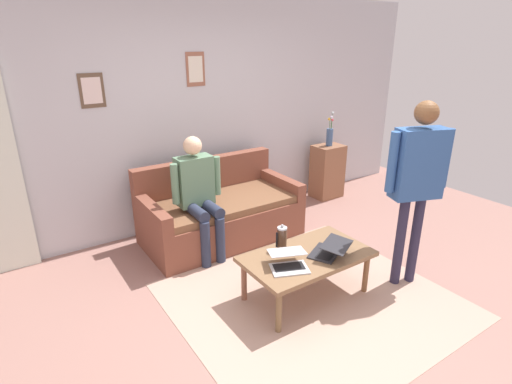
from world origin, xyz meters
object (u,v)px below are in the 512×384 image
object	(u,v)px
coffee_table	(307,259)
laptop_center	(329,250)
laptop_left	(288,263)
flower_vase	(330,135)
person_seated	(198,190)
person_standing	(418,172)
couch	(220,213)
side_shelf	(327,171)
french_press	(282,238)

from	to	relation	value
coffee_table	laptop_center	bearing A→B (deg)	145.61
coffee_table	laptop_center	xyz separation A→B (m)	(-0.16, 0.11, 0.09)
laptop_left	flower_vase	distance (m)	2.84
flower_vase	person_seated	xyz separation A→B (m)	(2.30, 0.50, -0.19)
person_seated	laptop_center	bearing A→B (deg)	113.71
person_standing	laptop_left	bearing A→B (deg)	-12.61
coffee_table	person_standing	bearing A→B (deg)	159.67
couch	coffee_table	size ratio (longest dim) A/B	1.56
side_shelf	flower_vase	bearing A→B (deg)	90.12
laptop_left	couch	bearing A→B (deg)	-97.33
laptop_center	person_seated	distance (m)	1.48
french_press	side_shelf	xyz separation A→B (m)	(-2.00, -1.54, -0.15)
person_standing	side_shelf	bearing A→B (deg)	-114.40
laptop_left	laptop_center	bearing A→B (deg)	175.76
coffee_table	french_press	world-z (taller)	french_press
french_press	coffee_table	bearing A→B (deg)	123.34
person_seated	flower_vase	bearing A→B (deg)	-167.65
coffee_table	french_press	distance (m)	0.28
couch	flower_vase	xyz separation A→B (m)	(-1.94, -0.28, 0.62)
laptop_center	flower_vase	size ratio (longest dim) A/B	0.89
couch	french_press	distance (m)	1.28
person_standing	coffee_table	bearing A→B (deg)	-20.33
couch	laptop_left	size ratio (longest dim) A/B	4.45
laptop_left	person_seated	bearing A→B (deg)	-82.89
coffee_table	side_shelf	xyz separation A→B (m)	(-1.87, -1.74, 0.01)
laptop_left	side_shelf	xyz separation A→B (m)	(-2.14, -1.81, -0.08)
coffee_table	laptop_left	xyz separation A→B (m)	(0.27, 0.08, 0.09)
person_standing	french_press	bearing A→B (deg)	-27.11
couch	laptop_left	bearing A→B (deg)	82.67
laptop_left	flower_vase	world-z (taller)	flower_vase
laptop_left	side_shelf	distance (m)	2.80
laptop_center	side_shelf	world-z (taller)	side_shelf
laptop_center	french_press	size ratio (longest dim) A/B	1.73
couch	person_standing	distance (m)	2.21
french_press	side_shelf	bearing A→B (deg)	-142.42
side_shelf	person_standing	world-z (taller)	person_standing
coffee_table	laptop_left	distance (m)	0.29
person_standing	person_seated	size ratio (longest dim) A/B	1.35
person_seated	side_shelf	bearing A→B (deg)	-167.62
coffee_table	french_press	xyz separation A→B (m)	(0.13, -0.20, 0.16)
couch	laptop_left	world-z (taller)	couch
coffee_table	side_shelf	bearing A→B (deg)	-137.11
french_press	person_seated	world-z (taller)	person_seated
laptop_left	flower_vase	xyz separation A→B (m)	(-2.14, -1.81, 0.46)
coffee_table	person_seated	world-z (taller)	person_seated
person_seated	french_press	bearing A→B (deg)	106.23
couch	person_standing	world-z (taller)	person_standing
laptop_left	french_press	xyz separation A→B (m)	(-0.14, -0.27, 0.07)
laptop_left	side_shelf	size ratio (longest dim) A/B	0.51
coffee_table	laptop_center	size ratio (longest dim) A/B	2.65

